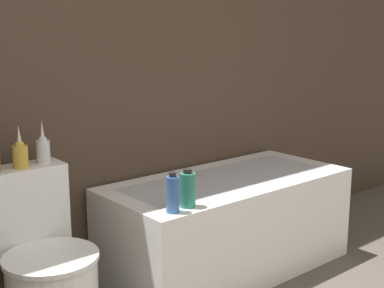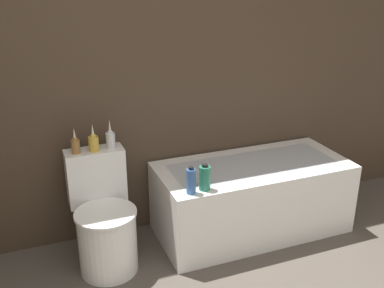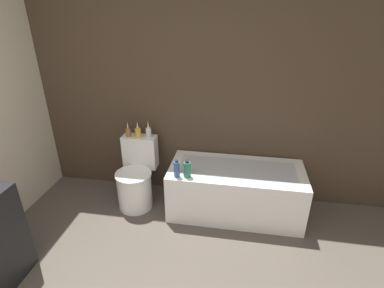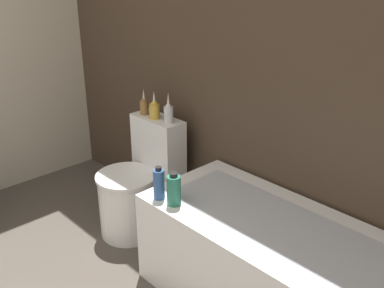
{
  "view_description": "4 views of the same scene",
  "coord_description": "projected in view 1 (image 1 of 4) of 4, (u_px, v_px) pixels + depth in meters",
  "views": [
    {
      "loc": [
        -1.15,
        -0.05,
        1.35
      ],
      "look_at": [
        0.38,
        1.77,
        0.84
      ],
      "focal_mm": 50.0,
      "sensor_mm": 36.0,
      "label": 1
    },
    {
      "loc": [
        -0.67,
        -0.61,
        1.88
      ],
      "look_at": [
        0.3,
        1.86,
        0.84
      ],
      "focal_mm": 42.0,
      "sensor_mm": 36.0,
      "label": 2
    },
    {
      "loc": [
        0.84,
        -0.74,
        2.14
      ],
      "look_at": [
        0.39,
        1.9,
        0.85
      ],
      "focal_mm": 28.0,
      "sensor_mm": 36.0,
      "label": 3
    },
    {
      "loc": [
        1.91,
        0.45,
        1.76
      ],
      "look_at": [
        0.38,
        1.89,
        0.86
      ],
      "focal_mm": 42.0,
      "sensor_mm": 36.0,
      "label": 4
    }
  ],
  "objects": [
    {
      "name": "vase_silver",
      "position": [
        20.0,
        153.0,
        2.33
      ],
      "size": [
        0.07,
        0.07,
        0.19
      ],
      "color": "gold",
      "rests_on": "toilet"
    },
    {
      "name": "vase_bronze",
      "position": [
        43.0,
        148.0,
        2.41
      ],
      "size": [
        0.06,
        0.06,
        0.2
      ],
      "color": "silver",
      "rests_on": "toilet"
    },
    {
      "name": "bathtub",
      "position": [
        227.0,
        224.0,
        3.03
      ],
      "size": [
        1.42,
        0.65,
        0.54
      ],
      "color": "white",
      "rests_on": "ground"
    },
    {
      "name": "shampoo_bottle_short",
      "position": [
        188.0,
        189.0,
        2.47
      ],
      "size": [
        0.07,
        0.07,
        0.18
      ],
      "color": "#267259",
      "rests_on": "bathtub"
    },
    {
      "name": "shampoo_bottle_tall",
      "position": [
        173.0,
        194.0,
        2.39
      ],
      "size": [
        0.06,
        0.06,
        0.19
      ],
      "color": "#335999",
      "rests_on": "bathtub"
    },
    {
      "name": "toilet",
      "position": [
        44.0,
        275.0,
        2.3
      ],
      "size": [
        0.4,
        0.56,
        0.76
      ],
      "color": "white",
      "rests_on": "ground"
    },
    {
      "name": "wall_back_tiled",
      "position": [
        48.0,
        41.0,
        2.56
      ],
      "size": [
        6.4,
        0.06,
        2.6
      ],
      "color": "#423326",
      "rests_on": "ground_plane"
    }
  ]
}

